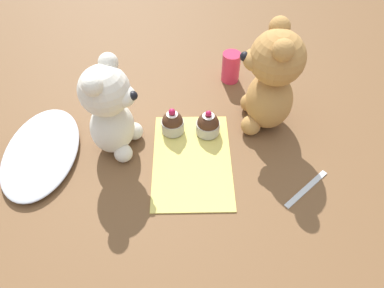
# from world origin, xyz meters

# --- Properties ---
(ground_plane) EXTENTS (4.00, 4.00, 0.00)m
(ground_plane) POSITION_xyz_m (0.00, 0.00, 0.00)
(ground_plane) COLOR brown
(knitted_placemat) EXTENTS (0.28, 0.18, 0.01)m
(knitted_placemat) POSITION_xyz_m (0.00, 0.00, 0.00)
(knitted_placemat) COLOR #E0D166
(knitted_placemat) RESTS_ON ground_plane
(tulle_cloth) EXTENTS (0.28, 0.17, 0.03)m
(tulle_cloth) POSITION_xyz_m (0.02, 0.35, 0.01)
(tulle_cloth) COLOR silver
(tulle_cloth) RESTS_ON ground_plane
(teddy_bear_cream) EXTENTS (0.13, 0.13, 0.23)m
(teddy_bear_cream) POSITION_xyz_m (0.05, 0.17, 0.12)
(teddy_bear_cream) COLOR silver
(teddy_bear_cream) RESTS_ON ground_plane
(teddy_bear_tan) EXTENTS (0.13, 0.14, 0.26)m
(teddy_bear_tan) POSITION_xyz_m (0.12, -0.18, 0.13)
(teddy_bear_tan) COLOR #B78447
(teddy_bear_tan) RESTS_ON ground_plane
(cupcake_near_cream_bear) EXTENTS (0.05, 0.05, 0.07)m
(cupcake_near_cream_bear) POSITION_xyz_m (0.09, 0.04, 0.03)
(cupcake_near_cream_bear) COLOR #B2ADA3
(cupcake_near_cream_bear) RESTS_ON knitted_placemat
(cupcake_near_tan_bear) EXTENTS (0.06, 0.06, 0.07)m
(cupcake_near_tan_bear) POSITION_xyz_m (0.08, -0.04, 0.03)
(cupcake_near_tan_bear) COLOR #B2ADA3
(cupcake_near_tan_bear) RESTS_ON knitted_placemat
(juice_glass) EXTENTS (0.05, 0.05, 0.08)m
(juice_glass) POSITION_xyz_m (0.29, -0.11, 0.04)
(juice_glass) COLOR #DB3356
(juice_glass) RESTS_ON ground_plane
(teaspoon) EXTENTS (0.10, 0.11, 0.01)m
(teaspoon) POSITION_xyz_m (-0.08, -0.24, 0.00)
(teaspoon) COLOR silver
(teaspoon) RESTS_ON ground_plane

